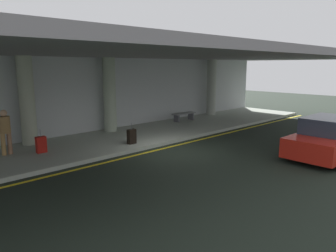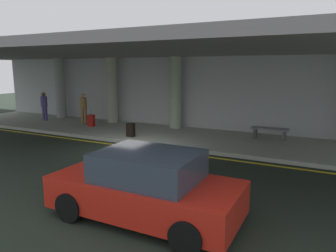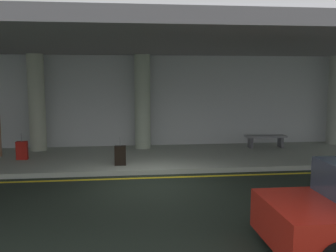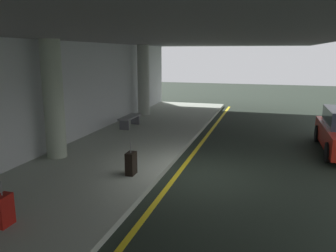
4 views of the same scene
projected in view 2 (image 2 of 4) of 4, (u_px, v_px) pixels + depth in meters
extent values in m
plane|color=black|center=(125.00, 151.00, 12.47)|extent=(60.00, 60.00, 0.00)
cube|color=#9CA496|center=(161.00, 135.00, 15.18)|extent=(26.00, 4.20, 0.15)
cube|color=yellow|center=(134.00, 147.00, 13.04)|extent=(26.00, 0.14, 0.01)
cylinder|color=#9AA39D|center=(60.00, 88.00, 19.74)|extent=(0.62, 0.62, 3.65)
cylinder|color=#A2A991|center=(112.00, 90.00, 17.96)|extent=(0.62, 0.62, 3.65)
cylinder|color=#9AA68F|center=(175.00, 93.00, 16.19)|extent=(0.62, 0.62, 3.65)
cube|color=slate|center=(156.00, 51.00, 14.04)|extent=(28.00, 13.20, 0.30)
cube|color=#B2B7B7|center=(181.00, 93.00, 16.82)|extent=(26.00, 0.30, 3.80)
cube|color=red|center=(145.00, 194.00, 6.80)|extent=(4.10, 1.80, 0.70)
cube|color=#2D3847|center=(149.00, 166.00, 6.64)|extent=(2.10, 1.60, 0.60)
cylinder|color=black|center=(217.00, 201.00, 6.99)|extent=(0.64, 0.22, 0.64)
cylinder|color=black|center=(186.00, 237.00, 5.50)|extent=(0.64, 0.22, 0.64)
cylinder|color=black|center=(117.00, 182.00, 8.19)|extent=(0.64, 0.22, 0.64)
cylinder|color=black|center=(70.00, 207.00, 6.70)|extent=(0.64, 0.22, 0.64)
cylinder|color=olive|center=(83.00, 116.00, 17.90)|extent=(0.16, 0.16, 0.82)
cylinder|color=#886045|center=(86.00, 116.00, 17.80)|extent=(0.16, 0.16, 0.82)
cylinder|color=olive|center=(83.00, 103.00, 17.72)|extent=(0.38, 0.38, 0.62)
sphere|color=tan|center=(83.00, 96.00, 17.64)|extent=(0.24, 0.24, 0.24)
cylinder|color=#564F7A|center=(43.00, 114.00, 18.75)|extent=(0.16, 0.16, 0.82)
cylinder|color=#493879|center=(46.00, 114.00, 18.65)|extent=(0.16, 0.16, 0.82)
cylinder|color=#4B4586|center=(44.00, 102.00, 18.57)|extent=(0.38, 0.38, 0.62)
sphere|color=brown|center=(43.00, 94.00, 18.49)|extent=(0.24, 0.24, 0.24)
cube|color=black|center=(131.00, 130.00, 14.31)|extent=(0.36, 0.22, 0.62)
cylinder|color=slate|center=(130.00, 120.00, 14.23)|extent=(0.02, 0.02, 0.28)
cube|color=#9B140D|center=(91.00, 121.00, 16.88)|extent=(0.36, 0.22, 0.62)
cylinder|color=slate|center=(91.00, 112.00, 16.80)|extent=(0.02, 0.02, 0.28)
cube|color=slate|center=(270.00, 129.00, 13.85)|extent=(1.60, 0.50, 0.06)
cube|color=#4C4C51|center=(255.00, 133.00, 14.17)|extent=(0.10, 0.40, 0.42)
cube|color=#4C4C51|center=(284.00, 135.00, 13.61)|extent=(0.10, 0.40, 0.42)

